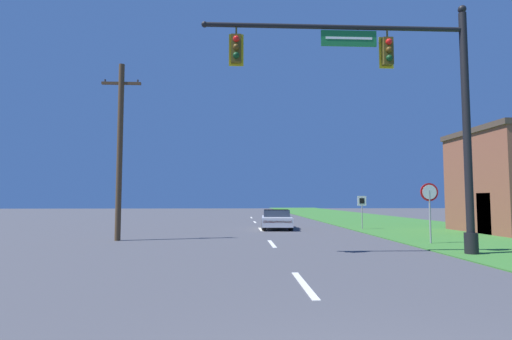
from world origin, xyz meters
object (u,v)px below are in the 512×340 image
Objects in this scene: signal_mast at (405,100)px; car_ahead at (276,219)px; stop_sign at (429,199)px; route_sign_post at (362,205)px; utility_pole_near at (120,148)px.

car_ahead is (-3.23, 12.19, -4.65)m from signal_mast.
stop_sign is at bearing 54.16° from signal_mast.
stop_sign is 1.23× the size of route_sign_post.
signal_mast is 5.24m from stop_sign.
stop_sign is at bearing -8.71° from utility_pole_near.
stop_sign is (5.57, -8.95, 1.26)m from car_ahead.
car_ahead is 10.61m from stop_sign.
signal_mast reaches higher than car_ahead.
route_sign_post is 0.25× the size of utility_pole_near.
signal_mast is 13.44m from car_ahead.
route_sign_post is at bearing -9.61° from car_ahead.
signal_mast is 12.07m from route_sign_post.
signal_mast is at bearing -25.47° from utility_pole_near.
route_sign_post is (5.24, -0.89, 0.92)m from car_ahead.
utility_pole_near is (-13.13, -6.00, 2.70)m from route_sign_post.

